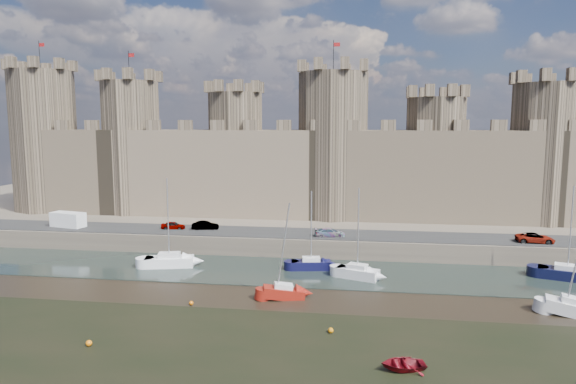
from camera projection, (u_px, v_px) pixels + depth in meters
name	position (u px, v px, depth m)	size (l,w,h in m)	color
ground	(266.00, 366.00, 37.31)	(160.00, 160.00, 0.00)	black
water_channel	(303.00, 272.00, 60.85)	(160.00, 12.00, 0.08)	black
quay	(325.00, 211.00, 96.02)	(160.00, 60.00, 2.50)	#4C443A
road	(311.00, 234.00, 70.34)	(160.00, 7.00, 0.10)	black
castle	(316.00, 160.00, 82.96)	(108.50, 11.00, 29.00)	#42382B
car_0	(173.00, 225.00, 73.31)	(1.36, 3.37, 1.15)	gray
car_1	(205.00, 225.00, 73.02)	(1.32, 3.80, 1.25)	gray
car_2	(330.00, 233.00, 68.47)	(1.63, 4.01, 1.16)	gray
car_3	(535.00, 238.00, 64.87)	(2.14, 4.65, 1.29)	gray
van	(68.00, 220.00, 74.68)	(5.07, 2.03, 2.21)	white
sailboat_0	(169.00, 260.00, 62.98)	(6.22, 3.62, 10.93)	white
sailboat_1	(311.00, 264.00, 61.82)	(4.99, 2.62, 9.51)	black
sailboat_2	(357.00, 272.00, 58.22)	(5.15, 3.43, 10.36)	silver
sailboat_3	(567.00, 273.00, 57.81)	(6.50, 4.21, 10.63)	black
sailboat_4	(284.00, 292.00, 51.68)	(4.47, 2.59, 9.81)	maroon
sailboat_5	(574.00, 308.00, 47.09)	(5.28, 3.15, 10.69)	silver
dinghy_4	(403.00, 366.00, 36.64)	(2.39, 0.69, 3.34)	maroon
buoy_0	(89.00, 343.00, 40.64)	(0.50, 0.50, 0.50)	orange
buoy_1	(191.00, 303.00, 49.83)	(0.43, 0.43, 0.43)	#D66209
buoy_3	(331.00, 330.00, 43.20)	(0.47, 0.47, 0.47)	#CB7309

